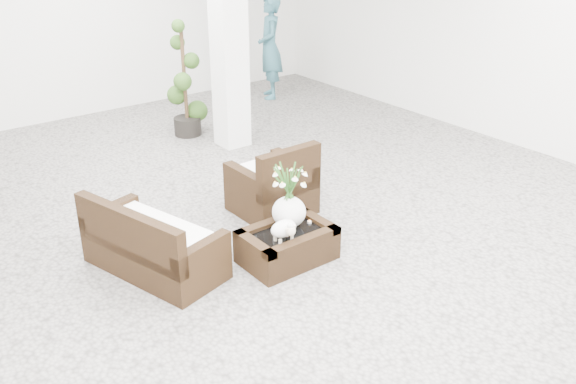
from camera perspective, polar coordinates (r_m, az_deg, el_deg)
ground at (r=6.71m, az=-0.52°, el=-4.52°), size 11.00×11.00×0.00m
column at (r=8.97m, az=-5.42°, el=14.88°), size 0.40×0.40×3.50m
coffee_table at (r=6.32m, az=-0.08°, el=-4.91°), size 0.90×0.60×0.31m
sheep_figurine at (r=6.06m, az=-0.41°, el=-3.49°), size 0.28×0.23×0.21m
planter_narcissus at (r=6.19m, az=0.09°, el=0.21°), size 0.44×0.44×0.80m
tealight at (r=6.41m, az=1.94°, el=-2.70°), size 0.04×0.04×0.03m
armchair at (r=7.18m, az=-1.50°, el=1.38°), size 0.82×0.78×0.86m
loveseat at (r=6.20m, az=-12.05°, el=-3.86°), size 1.02×1.53×0.75m
topiary at (r=9.65m, az=-9.33°, el=9.96°), size 0.46×0.46×1.72m
shopper at (r=11.51m, az=-1.64°, el=12.92°), size 0.70×0.79×1.81m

